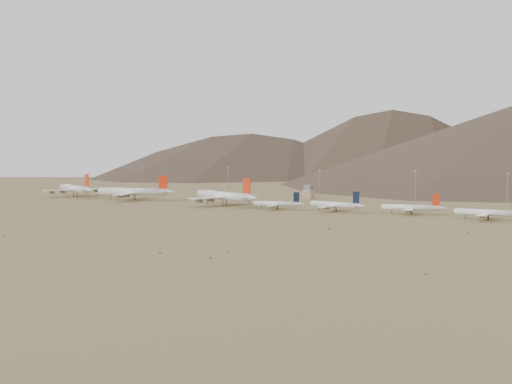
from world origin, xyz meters
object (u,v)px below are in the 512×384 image
Objects in this scene: control_tower at (309,193)px; narrowbody_a at (278,204)px; widebody_east at (224,196)px; widebody_centre at (133,192)px; widebody_west at (75,189)px; narrowbody_b at (336,205)px.

narrowbody_a is at bearing -72.72° from control_tower.
widebody_east reaches higher than control_tower.
widebody_east is (95.75, -0.51, 0.33)m from widebody_centre.
control_tower is (19.36, 96.41, -2.25)m from widebody_east.
widebody_west is 168.67m from widebody_east.
narrowbody_a is (219.17, -3.58, -3.22)m from widebody_west.
widebody_centre is at bearing -173.21° from narrowbody_b.
widebody_west is at bearing 160.72° from widebody_centre.
widebody_west reaches higher than widebody_centre.
widebody_east is at bearing -20.07° from widebody_centre.
widebody_west is 0.96× the size of widebody_east.
narrowbody_b is 116.86m from control_tower.
narrowbody_a is at bearing -162.74° from narrowbody_b.
narrowbody_b is (41.83, 8.80, 0.60)m from narrowbody_a.
control_tower is at bearing 20.04° from widebody_centre.
widebody_centre is 95.76m from widebody_east.
widebody_centre is at bearing -163.56° from widebody_east.
widebody_west reaches higher than control_tower.
widebody_east is at bearing -101.36° from control_tower.
widebody_west is at bearing -173.47° from narrowbody_b.
widebody_east is 1.91× the size of narrowbody_a.
widebody_west is 72.92m from widebody_centre.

